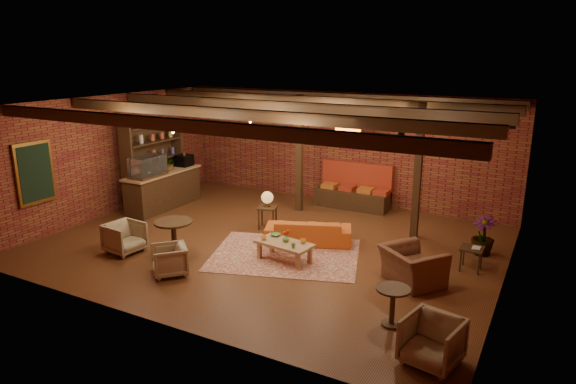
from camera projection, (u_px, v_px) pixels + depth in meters
The scene contains 29 objects.
floor at pixel (271, 243), 11.91m from camera, with size 10.00×10.00×0.00m, color #3D1F0F.
ceiling at pixel (270, 104), 11.06m from camera, with size 10.00×8.00×0.02m, color black.
wall_back at pixel (340, 148), 14.87m from camera, with size 10.00×0.02×3.20m, color maroon.
wall_front at pixel (142, 229), 8.09m from camera, with size 10.00×0.02×3.20m, color maroon.
wall_left at pixel (110, 155), 13.78m from camera, with size 0.02×8.00×3.20m, color maroon.
wall_right at pixel (511, 208), 9.18m from camera, with size 0.02×8.00×3.20m, color maroon.
ceiling_beams at pixel (270, 110), 11.09m from camera, with size 9.80×6.40×0.22m, color black, non-canonical shape.
ceiling_pipe at pixel (303, 113), 12.51m from camera, with size 0.12×0.12×9.60m, color black.
post_left at pixel (300, 154), 13.96m from camera, with size 0.16×0.16×3.20m, color black.
post_right at pixel (418, 172), 11.89m from camera, with size 0.16×0.16×3.20m, color black.
service_counter at pixel (163, 180), 14.43m from camera, with size 0.80×2.50×1.60m, color black, non-canonical shape.
plant_counter at pixel (169, 165), 14.44m from camera, with size 0.35×0.39×0.30m, color #337F33.
shelving_hutch at pixel (154, 164), 14.59m from camera, with size 0.52×2.00×2.40m, color black, non-canonical shape.
chalkboard_menu at pixel (35, 173), 11.80m from camera, with size 0.08×0.96×1.46m, color black.
banquette at pixel (352, 190), 14.51m from camera, with size 2.10×0.70×1.00m, color #A42F1B, non-canonical shape.
service_sign at pixel (348, 127), 13.63m from camera, with size 0.86×0.06×0.30m, color orange.
ceiling_spotlights at pixel (270, 120), 11.15m from camera, with size 6.40×4.40×0.28m, color black, non-canonical shape.
rug at pixel (285, 255), 11.23m from camera, with size 3.15×2.41×0.01m, color maroon.
sofa at pixel (308, 231), 11.86m from camera, with size 1.97×0.77×0.58m, color #BE521A.
coffee_table at pixel (284, 244), 10.82m from camera, with size 1.29×0.77×0.67m.
side_table_lamp at pixel (267, 200), 12.74m from camera, with size 0.58×0.58×0.95m.
round_table_left at pixel (174, 233), 10.90m from camera, with size 0.81×0.81×0.84m.
armchair_a at pixel (125, 236), 11.29m from camera, with size 0.73×0.68×0.75m, color #B3A88B.
armchair_b at pixel (169, 259), 10.16m from camera, with size 0.65×0.61×0.67m, color #B3A88B.
armchair_right at pixel (413, 260), 9.74m from camera, with size 1.08×0.70×0.94m, color brown.
side_table_book at pixel (472, 249), 10.33m from camera, with size 0.44×0.44×0.51m.
round_table_right at pixel (393, 300), 8.24m from camera, with size 0.56×0.56×0.65m.
armchair_far at pixel (432, 339), 7.23m from camera, with size 0.75×0.70×0.77m, color #B3A88B.
plant_tall at pixel (487, 197), 10.92m from camera, with size 1.46×1.46×2.61m, color #4C7F4C.
Camera 1 is at (5.67, -9.62, 4.30)m, focal length 32.00 mm.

